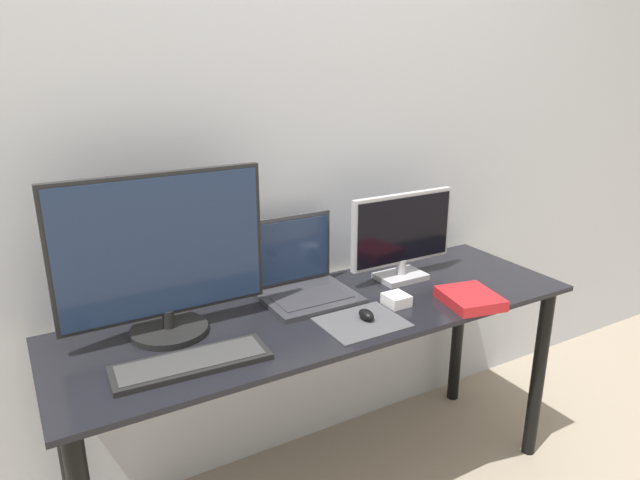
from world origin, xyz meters
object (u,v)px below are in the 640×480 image
mouse (366,315)px  monitor_left (163,257)px  monitor_right (402,235)px  laptop (302,278)px  keyboard (191,363)px  power_brick (396,300)px  book (470,298)px

mouse → monitor_left: bearing=157.8°
monitor_left → monitor_right: size_ratio=1.43×
monitor_left → laptop: bearing=6.1°
keyboard → mouse: size_ratio=6.72×
monitor_right → power_brick: size_ratio=5.38×
mouse → power_brick: size_ratio=0.80×
monitor_left → monitor_right: 0.88m
book → keyboard: bearing=175.3°
mouse → power_brick: same height
monitor_left → monitor_right: (0.88, 0.00, -0.07)m
mouse → laptop: bearing=105.7°
keyboard → book: bearing=-4.7°
mouse → power_brick: bearing=17.7°
laptop → keyboard: laptop is taller
laptop → keyboard: bearing=-150.9°
monitor_left → mouse: size_ratio=9.58×
keyboard → mouse: 0.57m
keyboard → power_brick: size_ratio=5.39×
book → monitor_right: bearing=102.6°
monitor_right → mouse: size_ratio=6.70×
monitor_right → keyboard: (-0.88, -0.22, -0.16)m
laptop → power_brick: 0.34m
keyboard → power_brick: bearing=3.0°
keyboard → monitor_left: bearing=89.5°
monitor_right → book: size_ratio=1.88×
mouse → keyboard: bearing=178.8°
book → laptop: bearing=142.8°
book → power_brick: bearing=152.6°
keyboard → power_brick: 0.73m
laptop → power_brick: (0.24, -0.23, -0.05)m
monitor_left → power_brick: (0.72, -0.18, -0.23)m
laptop → monitor_left: bearing=-173.9°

